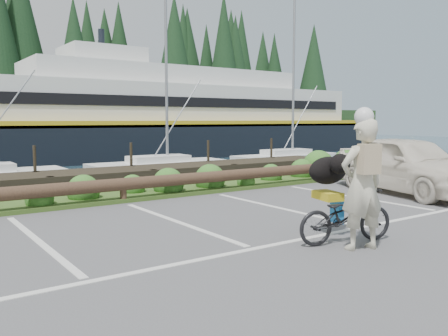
# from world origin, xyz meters

# --- Properties ---
(ground) EXTENTS (72.00, 72.00, 0.00)m
(ground) POSITION_xyz_m (0.00, 0.00, 0.00)
(ground) COLOR #4C4C4E
(vegetation_strip) EXTENTS (34.00, 1.60, 0.10)m
(vegetation_strip) POSITION_xyz_m (0.00, 5.30, 0.05)
(vegetation_strip) COLOR #3D5B21
(vegetation_strip) RESTS_ON ground
(log_rail) EXTENTS (32.00, 0.30, 0.60)m
(log_rail) POSITION_xyz_m (0.00, 4.60, 0.00)
(log_rail) COLOR #443021
(log_rail) RESTS_ON ground
(bicycle) EXTENTS (1.79, 1.00, 0.89)m
(bicycle) POSITION_xyz_m (1.45, -0.96, 0.45)
(bicycle) COLOR black
(bicycle) RESTS_ON ground
(cyclist) EXTENTS (0.83, 0.65, 2.01)m
(cyclist) POSITION_xyz_m (1.35, -1.34, 1.01)
(cyclist) COLOR beige
(cyclist) RESTS_ON ground
(dog) EXTENTS (0.60, 0.90, 0.47)m
(dog) POSITION_xyz_m (1.59, -0.43, 1.13)
(dog) COLOR black
(dog) RESTS_ON bicycle
(parked_car) EXTENTS (2.91, 4.92, 1.57)m
(parked_car) POSITION_xyz_m (6.92, 1.58, 0.79)
(parked_car) COLOR silver
(parked_car) RESTS_ON ground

